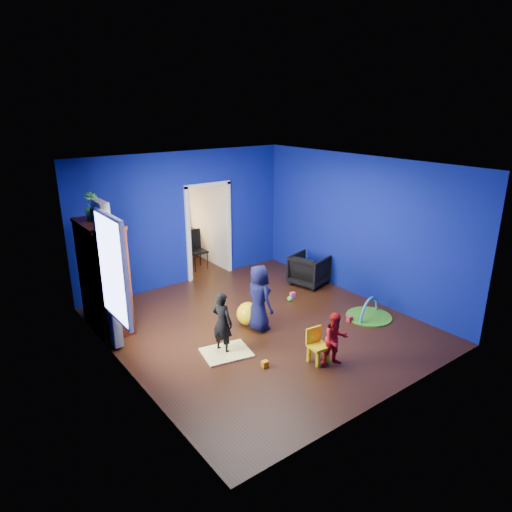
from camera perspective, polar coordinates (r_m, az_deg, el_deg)
floor at (r=8.39m, az=0.59°, el=-8.71°), size 5.00×5.50×0.01m
ceiling at (r=7.51m, az=0.67°, el=11.35°), size 5.00×5.50×0.01m
wall_back at (r=10.07m, az=-8.96°, el=4.60°), size 5.00×0.02×2.90m
wall_front at (r=6.03m, az=16.81°, el=-5.72°), size 5.00×0.02×2.90m
wall_left at (r=6.70m, az=-16.64°, el=-3.22°), size 0.02×5.50×2.90m
wall_right at (r=9.50m, az=12.71°, el=3.52°), size 0.02×5.50×2.90m
alcove at (r=11.14m, az=-8.33°, el=4.93°), size 1.00×1.75×2.50m
armchair at (r=10.16m, az=6.68°, el=-1.71°), size 0.92×0.91×0.68m
child_black at (r=7.39m, az=-4.24°, el=-8.29°), size 0.36×0.44×1.03m
child_navy at (r=8.02m, az=0.37°, el=-5.27°), size 0.39×0.59×1.20m
toddler_red at (r=7.16m, az=9.90°, el=-10.24°), size 0.50×0.44×0.86m
vase at (r=7.79m, az=-18.58°, el=4.38°), size 0.26×0.26×0.21m
potted_plant at (r=8.24m, az=-19.86°, el=5.90°), size 0.33×0.33×0.46m
tv_armoire at (r=8.37m, az=-18.49°, el=-2.44°), size 0.58×1.14×1.96m
crt_tv at (r=8.37m, az=-18.26°, el=-2.13°), size 0.46×0.70×0.54m
yellow_blanket at (r=7.55m, az=-3.73°, el=-11.96°), size 0.86×0.74×0.03m
hopper_ball at (r=8.34m, az=-0.96°, el=-7.22°), size 0.43×0.43×0.43m
kid_chair at (r=7.27m, az=7.83°, el=-11.26°), size 0.31×0.31×0.50m
play_mat at (r=8.96m, az=13.91°, el=-7.35°), size 0.85×0.85×0.02m
toy_arch at (r=8.95m, az=13.92°, el=-7.30°), size 0.75×0.26×0.77m
window_left at (r=6.98m, az=-17.63°, el=-1.55°), size 0.03×0.95×1.55m
curtain at (r=7.61m, az=-18.02°, el=-2.34°), size 0.14×0.42×2.40m
doorway at (r=10.45m, az=-5.96°, el=2.99°), size 1.16×0.10×2.10m
study_desk at (r=11.91m, az=-9.61°, el=1.40°), size 0.88×0.44×0.75m
desk_monitor at (r=11.86m, az=-10.03°, el=4.19°), size 0.40×0.05×0.32m
desk_lamp at (r=11.70m, az=-11.11°, el=3.82°), size 0.14×0.14×0.14m
folding_chair at (r=11.08m, az=-7.33°, el=0.65°), size 0.40×0.40×0.92m
book_shelf at (r=11.64m, az=-10.31°, el=9.29°), size 0.88×0.24×0.04m
toy_0 at (r=8.70m, az=11.62°, el=-7.69°), size 0.10×0.08×0.10m
toy_1 at (r=10.23m, az=5.88°, el=-3.26°), size 0.11×0.11×0.11m
toy_2 at (r=7.18m, az=1.12°, el=-13.34°), size 0.10×0.08×0.10m
toy_3 at (r=9.37m, az=4.25°, el=-5.32°), size 0.11×0.11×0.11m
toy_4 at (r=9.57m, az=4.59°, el=-4.85°), size 0.10×0.08×0.10m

